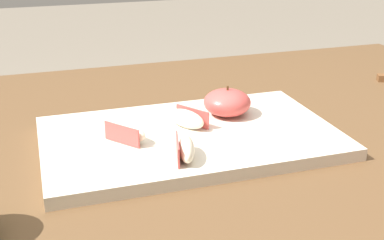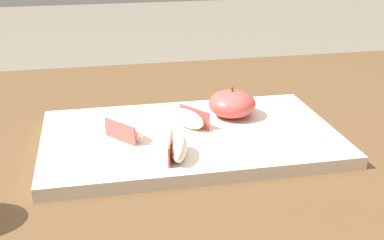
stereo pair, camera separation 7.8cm
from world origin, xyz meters
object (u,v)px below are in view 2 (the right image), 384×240
object	(u,v)px
apple_half_skin_up	(232,104)
apple_wedge_back	(189,118)
apple_wedge_front	(125,129)
cutting_board	(192,137)
apple_wedge_left	(179,148)

from	to	relation	value
apple_half_skin_up	apple_wedge_back	distance (m)	0.09
apple_wedge_front	apple_half_skin_up	bearing A→B (deg)	16.26
cutting_board	apple_wedge_left	world-z (taller)	apple_wedge_left
apple_half_skin_up	apple_wedge_left	xyz separation A→B (m)	(-0.12, -0.14, -0.01)
apple_wedge_back	apple_half_skin_up	bearing A→B (deg)	20.95
apple_half_skin_up	apple_wedge_back	xyz separation A→B (m)	(-0.08, -0.03, -0.01)
cutting_board	apple_half_skin_up	distance (m)	0.10
apple_half_skin_up	apple_wedge_left	bearing A→B (deg)	-130.34
cutting_board	apple_wedge_front	world-z (taller)	apple_wedge_front
apple_wedge_front	apple_wedge_back	bearing A→B (deg)	12.49
apple_wedge_front	apple_wedge_left	xyz separation A→B (m)	(0.07, -0.08, 0.00)
apple_wedge_left	apple_wedge_back	xyz separation A→B (m)	(0.04, 0.11, 0.00)
apple_wedge_front	apple_wedge_back	xyz separation A→B (m)	(0.10, 0.02, 0.00)
apple_half_skin_up	apple_wedge_front	size ratio (longest dim) A/B	1.19
apple_wedge_left	apple_wedge_back	bearing A→B (deg)	70.99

